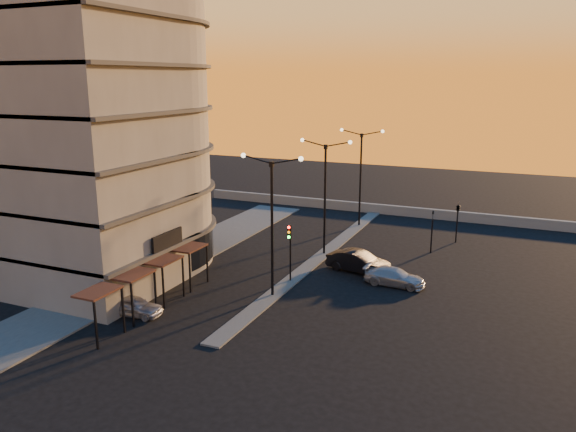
# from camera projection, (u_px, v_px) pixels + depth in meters

# --- Properties ---
(ground) EXTENTS (120.00, 120.00, 0.00)m
(ground) POSITION_uv_depth(u_px,v_px,m) (273.00, 296.00, 37.48)
(ground) COLOR black
(ground) RESTS_ON ground
(sidewalk_west) EXTENTS (5.00, 40.00, 0.12)m
(sidewalk_west) POSITION_uv_depth(u_px,v_px,m) (176.00, 258.00, 45.12)
(sidewalk_west) COLOR #4B4C49
(sidewalk_west) RESTS_ON ground
(median) EXTENTS (1.20, 36.00, 0.12)m
(median) POSITION_uv_depth(u_px,v_px,m) (324.00, 254.00, 46.36)
(median) COLOR #4B4C49
(median) RESTS_ON ground
(parapet) EXTENTS (44.00, 0.50, 1.00)m
(parapet) POSITION_uv_depth(u_px,v_px,m) (393.00, 210.00, 59.70)
(parapet) COLOR slate
(parapet) RESTS_ON ground
(building) EXTENTS (14.35, 17.08, 25.00)m
(building) POSITION_uv_depth(u_px,v_px,m) (95.00, 111.00, 40.12)
(building) COLOR slate
(building) RESTS_ON ground
(streetlamp_near) EXTENTS (4.32, 0.32, 9.51)m
(streetlamp_near) POSITION_uv_depth(u_px,v_px,m) (272.00, 215.00, 36.14)
(streetlamp_near) COLOR black
(streetlamp_near) RESTS_ON ground
(streetlamp_mid) EXTENTS (4.32, 0.32, 9.51)m
(streetlamp_mid) POSITION_uv_depth(u_px,v_px,m) (325.00, 188.00, 45.03)
(streetlamp_mid) COLOR black
(streetlamp_mid) RESTS_ON ground
(streetlamp_far) EXTENTS (4.32, 0.32, 9.51)m
(streetlamp_far) POSITION_uv_depth(u_px,v_px,m) (361.00, 170.00, 53.93)
(streetlamp_far) COLOR black
(streetlamp_far) RESTS_ON ground
(traffic_light_main) EXTENTS (0.28, 0.44, 4.25)m
(traffic_light_main) POSITION_uv_depth(u_px,v_px,m) (290.00, 244.00, 39.34)
(traffic_light_main) COLOR black
(traffic_light_main) RESTS_ON ground
(signal_east_a) EXTENTS (0.13, 0.16, 3.60)m
(signal_east_a) POSITION_uv_depth(u_px,v_px,m) (432.00, 230.00, 46.35)
(signal_east_a) COLOR black
(signal_east_a) RESTS_ON ground
(signal_east_b) EXTENTS (0.42, 1.99, 3.60)m
(signal_east_b) POSITION_uv_depth(u_px,v_px,m) (458.00, 208.00, 49.04)
(signal_east_b) COLOR black
(signal_east_b) RESTS_ON ground
(car_hatchback) EXTENTS (3.76, 1.85, 1.23)m
(car_hatchback) POSITION_uv_depth(u_px,v_px,m) (133.00, 306.00, 34.35)
(car_hatchback) COLOR #B6B7BE
(car_hatchback) RESTS_ON ground
(car_sedan) EXTENTS (5.05, 2.60, 1.58)m
(car_sedan) POSITION_uv_depth(u_px,v_px,m) (358.00, 262.00, 42.03)
(car_sedan) COLOR black
(car_sedan) RESTS_ON ground
(car_wagon) EXTENTS (4.33, 1.88, 1.24)m
(car_wagon) POSITION_uv_depth(u_px,v_px,m) (395.00, 277.00, 39.34)
(car_wagon) COLOR #ACAEB4
(car_wagon) RESTS_ON ground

